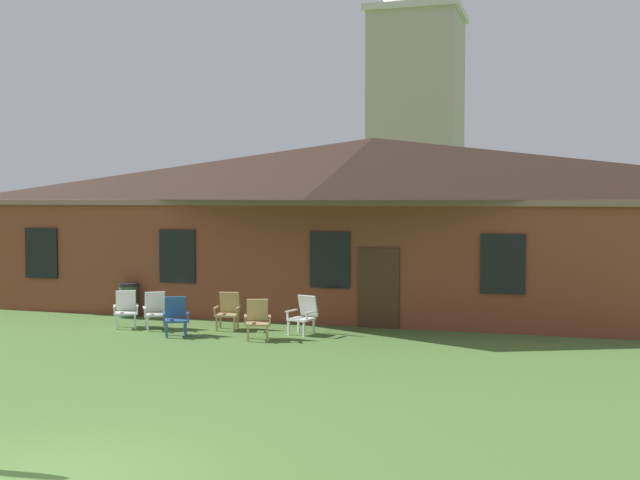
{
  "coord_description": "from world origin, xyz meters",
  "views": [
    {
      "loc": [
        5.9,
        -8.03,
        3.42
      ],
      "look_at": [
        1.09,
        7.78,
        2.54
      ],
      "focal_mm": 44.81,
      "sensor_mm": 36.0,
      "label": 1
    }
  ],
  "objects_px": {
    "lawn_chair_by_porch": "(126,308)",
    "lawn_chair_near_door": "(156,310)",
    "lawn_chair_right_end": "(257,318)",
    "lawn_chair_left_end": "(176,315)",
    "trash_bin": "(128,300)",
    "lawn_chair_far_side": "(304,314)",
    "lawn_chair_middle": "(228,310)"
  },
  "relations": [
    {
      "from": "lawn_chair_by_porch",
      "to": "lawn_chair_near_door",
      "type": "height_order",
      "value": "same"
    },
    {
      "from": "lawn_chair_near_door",
      "to": "lawn_chair_right_end",
      "type": "distance_m",
      "value": 3.15
    },
    {
      "from": "lawn_chair_left_end",
      "to": "lawn_chair_right_end",
      "type": "relative_size",
      "value": 1.0
    },
    {
      "from": "lawn_chair_right_end",
      "to": "trash_bin",
      "type": "height_order",
      "value": "trash_bin"
    },
    {
      "from": "lawn_chair_far_side",
      "to": "trash_bin",
      "type": "height_order",
      "value": "trash_bin"
    },
    {
      "from": "lawn_chair_middle",
      "to": "lawn_chair_far_side",
      "type": "relative_size",
      "value": 1.0
    },
    {
      "from": "lawn_chair_left_end",
      "to": "lawn_chair_right_end",
      "type": "distance_m",
      "value": 2.14
    },
    {
      "from": "lawn_chair_middle",
      "to": "lawn_chair_far_side",
      "type": "bearing_deg",
      "value": -3.0
    },
    {
      "from": "lawn_chair_middle",
      "to": "lawn_chair_far_side",
      "type": "distance_m",
      "value": 2.11
    },
    {
      "from": "lawn_chair_near_door",
      "to": "trash_bin",
      "type": "xyz_separation_m",
      "value": [
        -1.7,
        1.53,
        -0.0
      ]
    },
    {
      "from": "lawn_chair_near_door",
      "to": "lawn_chair_left_end",
      "type": "bearing_deg",
      "value": -37.77
    },
    {
      "from": "lawn_chair_middle",
      "to": "trash_bin",
      "type": "height_order",
      "value": "trash_bin"
    },
    {
      "from": "lawn_chair_by_porch",
      "to": "lawn_chair_near_door",
      "type": "bearing_deg",
      "value": -1.07
    },
    {
      "from": "lawn_chair_by_porch",
      "to": "lawn_chair_left_end",
      "type": "xyz_separation_m",
      "value": [
        1.84,
        -0.76,
        0.0
      ]
    },
    {
      "from": "lawn_chair_right_end",
      "to": "lawn_chair_far_side",
      "type": "xyz_separation_m",
      "value": [
        0.85,
        1.02,
        0.0
      ]
    },
    {
      "from": "lawn_chair_near_door",
      "to": "lawn_chair_far_side",
      "type": "distance_m",
      "value": 3.96
    },
    {
      "from": "trash_bin",
      "to": "lawn_chair_by_porch",
      "type": "bearing_deg",
      "value": -61.69
    },
    {
      "from": "lawn_chair_by_porch",
      "to": "lawn_chair_right_end",
      "type": "height_order",
      "value": "same"
    },
    {
      "from": "lawn_chair_near_door",
      "to": "lawn_chair_middle",
      "type": "distance_m",
      "value": 1.9
    },
    {
      "from": "lawn_chair_right_end",
      "to": "trash_bin",
      "type": "relative_size",
      "value": 0.98
    },
    {
      "from": "lawn_chair_right_end",
      "to": "lawn_chair_far_side",
      "type": "bearing_deg",
      "value": 50.33
    },
    {
      "from": "lawn_chair_middle",
      "to": "lawn_chair_left_end",
      "type": "bearing_deg",
      "value": -125.16
    },
    {
      "from": "lawn_chair_middle",
      "to": "trash_bin",
      "type": "xyz_separation_m",
      "value": [
        -3.53,
        1.03,
        -0.0
      ]
    },
    {
      "from": "lawn_chair_by_porch",
      "to": "lawn_chair_left_end",
      "type": "relative_size",
      "value": 1.0
    },
    {
      "from": "lawn_chair_left_end",
      "to": "trash_bin",
      "type": "bearing_deg",
      "value": 139.44
    },
    {
      "from": "lawn_chair_right_end",
      "to": "lawn_chair_near_door",
      "type": "bearing_deg",
      "value": 168.48
    },
    {
      "from": "lawn_chair_by_porch",
      "to": "lawn_chair_far_side",
      "type": "bearing_deg",
      "value": 4.45
    },
    {
      "from": "lawn_chair_left_end",
      "to": "trash_bin",
      "type": "xyz_separation_m",
      "value": [
        -2.66,
        2.28,
        -0.0
      ]
    },
    {
      "from": "lawn_chair_middle",
      "to": "lawn_chair_far_side",
      "type": "height_order",
      "value": "same"
    },
    {
      "from": "lawn_chair_by_porch",
      "to": "lawn_chair_middle",
      "type": "relative_size",
      "value": 1.0
    },
    {
      "from": "lawn_chair_middle",
      "to": "lawn_chair_right_end",
      "type": "xyz_separation_m",
      "value": [
        1.26,
        -1.13,
        0.0
      ]
    },
    {
      "from": "lawn_chair_by_porch",
      "to": "lawn_chair_far_side",
      "type": "xyz_separation_m",
      "value": [
        4.82,
        0.38,
        0.0
      ]
    }
  ]
}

